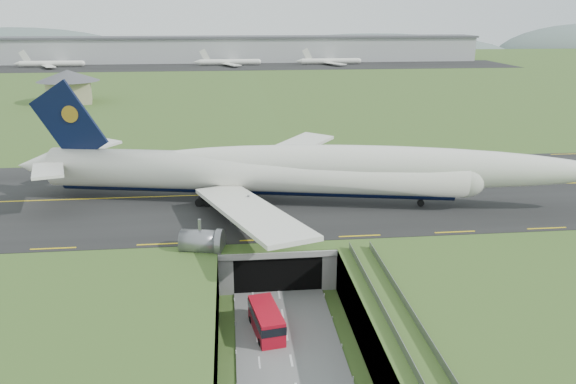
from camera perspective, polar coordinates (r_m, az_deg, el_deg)
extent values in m
plane|color=#435C25|center=(70.75, -0.40, -13.21)|extent=(900.00, 900.00, 0.00)
cube|color=gray|center=(69.25, -0.41, -11.09)|extent=(800.00, 800.00, 6.00)
cube|color=slate|center=(64.43, 0.28, -16.57)|extent=(12.00, 75.00, 0.20)
cube|color=black|center=(98.30, -2.30, -0.16)|extent=(800.00, 44.00, 0.18)
cube|color=gray|center=(85.35, -1.67, -3.44)|extent=(16.00, 22.00, 1.00)
cube|color=gray|center=(86.10, -6.32, -5.15)|extent=(2.00, 22.00, 6.00)
cube|color=gray|center=(87.05, 2.96, -4.79)|extent=(2.00, 22.00, 6.00)
cube|color=black|center=(81.93, -1.38, -6.66)|extent=(12.00, 12.00, 5.00)
cube|color=#A8A8A3|center=(75.16, -1.01, -6.42)|extent=(17.00, 0.50, 0.80)
cube|color=#A8A8A3|center=(54.57, 13.75, -17.01)|extent=(3.00, 53.00, 0.50)
cube|color=gray|center=(53.73, 12.34, -16.54)|extent=(0.06, 53.00, 1.00)
cube|color=gray|center=(54.60, 15.25, -16.17)|extent=(0.06, 53.00, 1.00)
cylinder|color=#A8A8A3|center=(58.20, 12.67, -18.07)|extent=(0.90, 0.90, 5.60)
cylinder|color=#A8A8A3|center=(67.77, 9.45, -12.25)|extent=(0.90, 0.90, 5.60)
cylinder|color=white|center=(92.90, -3.53, 2.07)|extent=(68.72, 20.28, 6.48)
sphere|color=white|center=(93.91, 17.69, 1.41)|extent=(7.50, 7.50, 6.35)
cone|color=white|center=(105.44, -24.09, 2.44)|extent=(8.19, 7.46, 6.15)
ellipsoid|color=white|center=(91.47, 8.04, 2.61)|extent=(75.06, 21.11, 6.80)
ellipsoid|color=black|center=(93.48, 17.13, 1.90)|extent=(5.01, 3.69, 2.27)
cylinder|color=black|center=(93.62, -3.50, 0.58)|extent=(64.59, 15.90, 2.72)
cube|color=white|center=(108.39, -1.12, 3.86)|extent=(25.47, 27.37, 2.72)
cube|color=white|center=(108.84, -19.49, 4.25)|extent=(10.62, 11.48, 1.04)
cube|color=white|center=(77.68, -3.92, -1.95)|extent=(16.26, 31.03, 2.72)
cube|color=white|center=(95.75, -23.20, 2.05)|extent=(7.50, 11.97, 1.04)
cube|color=black|center=(100.75, -21.36, 6.56)|extent=(12.73, 3.20, 14.32)
cylinder|color=#C3892D|center=(100.26, -21.19, 7.41)|extent=(2.92, 1.27, 2.83)
cylinder|color=slate|center=(103.08, -2.25, 1.29)|extent=(5.83, 4.34, 3.34)
cylinder|color=slate|center=(113.90, -3.91, 2.88)|extent=(5.83, 4.34, 3.34)
cylinder|color=slate|center=(85.05, -4.01, -2.41)|extent=(5.83, 4.34, 3.34)
cylinder|color=slate|center=(76.36, -8.88, -5.02)|extent=(5.83, 4.34, 3.34)
cylinder|color=black|center=(94.03, 13.33, -1.08)|extent=(1.19, 0.72, 1.11)
cube|color=black|center=(94.99, -6.20, -0.39)|extent=(7.38, 8.17, 1.42)
cube|color=#AD0B1C|center=(68.05, -2.22, -12.90)|extent=(4.06, 8.02, 3.06)
cube|color=black|center=(67.74, -2.22, -12.46)|extent=(4.14, 8.13, 1.02)
cube|color=black|center=(68.72, -2.20, -13.81)|extent=(3.78, 7.48, 0.51)
cylinder|color=black|center=(66.31, -2.84, -15.01)|extent=(0.50, 0.96, 0.92)
cylinder|color=black|center=(70.56, -3.77, -12.82)|extent=(0.50, 0.96, 0.92)
cylinder|color=black|center=(66.83, -0.54, -14.70)|extent=(0.50, 0.96, 0.92)
cylinder|color=black|center=(71.05, -1.62, -12.55)|extent=(0.50, 0.96, 0.92)
cube|color=tan|center=(211.07, -21.31, 9.44)|extent=(16.83, 16.83, 7.56)
cone|color=#4C4C51|center=(210.43, -21.48, 10.96)|extent=(24.68, 24.68, 3.78)
cube|color=#B2B2B2|center=(361.05, -5.25, 14.21)|extent=(300.00, 22.00, 15.00)
cube|color=#4C4C51|center=(360.64, -5.28, 15.39)|extent=(302.00, 24.00, 1.20)
cube|color=black|center=(331.71, -5.12, 12.61)|extent=(320.00, 50.00, 0.08)
cylinder|color=white|center=(350.68, -22.91, 11.93)|extent=(34.00, 3.20, 3.20)
cylinder|color=white|center=(336.46, -5.99, 13.01)|extent=(34.00, 3.20, 3.20)
cylinder|color=white|center=(341.89, 4.33, 13.13)|extent=(34.00, 3.20, 3.20)
ellipsoid|color=slate|center=(521.84, -26.09, 11.72)|extent=(220.00, 77.00, 56.00)
ellipsoid|color=slate|center=(507.79, 8.57, 13.17)|extent=(260.00, 91.00, 44.00)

